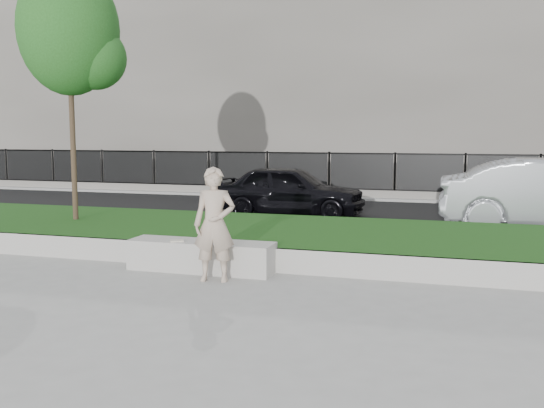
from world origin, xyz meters
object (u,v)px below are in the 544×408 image
(stone_bench, at_px, (201,256))
(man, at_px, (214,224))
(young_tree, at_px, (73,35))
(book, at_px, (177,241))
(car_dark, at_px, (290,190))

(stone_bench, relative_size, man, 1.39)
(man, relative_size, young_tree, 0.33)
(stone_bench, bearing_deg, book, -156.20)
(man, distance_m, young_tree, 6.11)
(book, bearing_deg, stone_bench, -4.98)
(young_tree, bearing_deg, car_dark, 51.24)
(stone_bench, xyz_separation_m, man, (0.47, -0.55, 0.62))
(man, relative_size, car_dark, 0.44)
(young_tree, bearing_deg, stone_bench, -29.97)
(man, bearing_deg, stone_bench, 119.27)
(man, bearing_deg, book, 143.34)
(man, height_order, book, man)
(young_tree, height_order, car_dark, young_tree)
(book, xyz_separation_m, young_tree, (-3.44, 2.34, 3.78))
(young_tree, relative_size, car_dark, 1.33)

